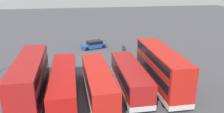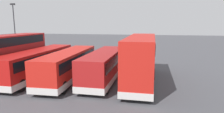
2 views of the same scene
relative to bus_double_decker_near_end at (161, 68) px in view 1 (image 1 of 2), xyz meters
The scene contains 8 objects.
ground_plane 14.02m from the bus_double_decker_near_end, 58.37° to the right, with size 140.00×140.00×0.00m, color #47474C.
bus_double_decker_near_end is the anchor object (origin of this frame).
bus_single_deck_second 3.75m from the bus_double_decker_near_end, ahead, with size 2.71×10.39×2.95m.
bus_single_deck_third 7.40m from the bus_double_decker_near_end, ahead, with size 2.91×11.16×2.95m.
bus_single_deck_fourth 11.02m from the bus_double_decker_near_end, ahead, with size 2.66×11.88×2.95m.
bus_double_decker_fifth 14.26m from the bus_double_decker_near_end, ahead, with size 2.66×10.96×4.55m.
car_hatchback_silver 18.23m from the bus_double_decker_near_end, 70.54° to the right, with size 4.80×3.08×1.43m.
waste_bin_yellow 14.76m from the bus_double_decker_near_end, 86.16° to the right, with size 0.60×0.60×0.95m, color #333338.
Camera 1 is at (2.46, 34.06, 11.97)m, focal length 35.64 mm.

